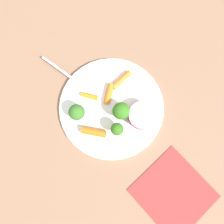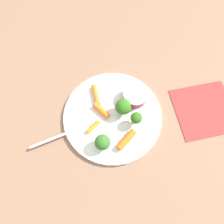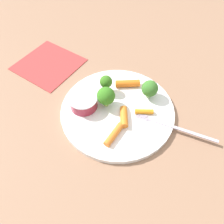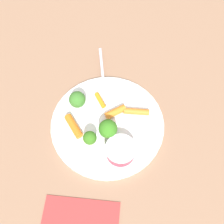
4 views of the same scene
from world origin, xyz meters
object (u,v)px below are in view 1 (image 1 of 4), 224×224
plate (112,107)px  fork (70,77)px  broccoli_floret_1 (121,111)px  carrot_stick_2 (120,79)px  broccoli_floret_2 (77,112)px  sauce_cup (143,114)px  carrot_stick_0 (109,94)px  carrot_stick_1 (89,96)px  broccoli_floret_0 (117,129)px  carrot_stick_3 (94,132)px  napkin (174,193)px

plate → fork: fork is taller
broccoli_floret_1 → carrot_stick_2: broccoli_floret_1 is taller
broccoli_floret_2 → carrot_stick_2: bearing=60.9°
sauce_cup → broccoli_floret_1: (-0.05, -0.01, 0.02)m
carrot_stick_0 → carrot_stick_1: (-0.04, -0.02, -0.00)m
broccoli_floret_2 → carrot_stick_0: 0.09m
carrot_stick_1 → broccoli_floret_0: bearing=-31.6°
broccoli_floret_2 → fork: bearing=124.3°
broccoli_floret_0 → carrot_stick_2: (-0.04, 0.13, -0.02)m
broccoli_floret_1 → carrot_stick_2: bearing=110.6°
sauce_cup → carrot_stick_0: sauce_cup is taller
sauce_cup → carrot_stick_0: bearing=166.9°
broccoli_floret_1 → carrot_stick_3: 0.08m
broccoli_floret_0 → carrot_stick_0: broccoli_floret_0 is taller
plate → carrot_stick_0: bearing=122.1°
carrot_stick_3 → sauce_cup: bearing=39.8°
plate → carrot_stick_2: bearing=92.6°
broccoli_floret_1 → fork: broccoli_floret_1 is taller
sauce_cup → napkin: sauce_cup is taller
broccoli_floret_1 → napkin: size_ratio=0.33×
sauce_cup → carrot_stick_0: (-0.10, 0.02, -0.01)m
broccoli_floret_0 → carrot_stick_0: size_ratio=0.94×
carrot_stick_1 → napkin: (0.27, -0.15, -0.02)m
broccoli_floret_2 → napkin: broccoli_floret_2 is taller
sauce_cup → napkin: bearing=-48.7°
broccoli_floret_1 → carrot_stick_1: 0.09m
broccoli_floret_2 → carrot_stick_2: (0.07, 0.12, -0.02)m
broccoli_floret_2 → napkin: bearing=-19.1°
fork → napkin: fork is taller
carrot_stick_0 → broccoli_floret_1: bearing=-38.9°
broccoli_floret_1 → fork: size_ratio=0.30×
sauce_cup → napkin: 0.20m
broccoli_floret_1 → carrot_stick_3: bearing=-124.1°
sauce_cup → broccoli_floret_2: broccoli_floret_2 is taller
carrot_stick_2 → napkin: carrot_stick_2 is taller
carrot_stick_0 → carrot_stick_3: bearing=-90.6°
sauce_cup → broccoli_floret_2: 0.16m
plate → broccoli_floret_2: broccoli_floret_2 is taller
broccoli_floret_0 → napkin: size_ratio=0.29×
plate → carrot_stick_2: carrot_stick_2 is taller
sauce_cup → carrot_stick_3: size_ratio=1.11×
carrot_stick_1 → carrot_stick_2: (0.06, 0.07, 0.00)m
carrot_stick_0 → carrot_stick_1: size_ratio=1.21×
broccoli_floret_2 → carrot_stick_1: bearing=80.1°
carrot_stick_0 → carrot_stick_3: (-0.00, -0.10, 0.00)m
sauce_cup → broccoli_floret_1: size_ratio=1.25×
sauce_cup → napkin: (0.13, -0.15, -0.03)m
broccoli_floret_1 → carrot_stick_1: broccoli_floret_1 is taller
sauce_cup → fork: 0.21m
broccoli_floret_0 → carrot_stick_1: (-0.09, 0.06, -0.03)m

